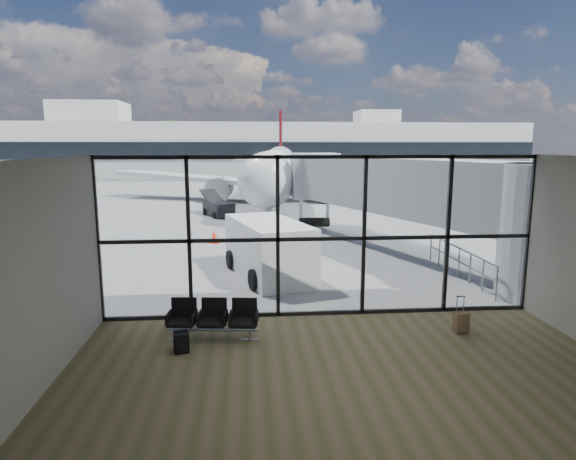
{
  "coord_description": "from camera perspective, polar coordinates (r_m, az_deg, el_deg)",
  "views": [
    {
      "loc": [
        -2.0,
        -12.9,
        4.75
      ],
      "look_at": [
        -0.67,
        3.0,
        1.93
      ],
      "focal_mm": 30.0,
      "sensor_mm": 36.0,
      "label": 1
    }
  ],
  "objects": [
    {
      "name": "suitcase",
      "position": [
        13.25,
        19.87,
        -10.27
      ],
      "size": [
        0.37,
        0.29,
        0.96
      ],
      "rotation": [
        0.0,
        0.0,
        0.1
      ],
      "color": "brown",
      "rests_on": "ground"
    },
    {
      "name": "apron_railing",
      "position": [
        18.52,
        19.6,
        -3.14
      ],
      "size": [
        0.06,
        5.46,
        1.11
      ],
      "color": "gray",
      "rests_on": "ground"
    },
    {
      "name": "traffic_cone_b",
      "position": [
        24.93,
        -2.09,
        -0.37
      ],
      "size": [
        0.38,
        0.38,
        0.54
      ],
      "color": "orange",
      "rests_on": "ground"
    },
    {
      "name": "mobile_stairs",
      "position": [
        27.75,
        -30.28,
        -0.08
      ],
      "size": [
        2.36,
        3.49,
        2.25
      ],
      "rotation": [
        0.0,
        0.0,
        -0.3
      ],
      "color": "yellow",
      "rests_on": "ground"
    },
    {
      "name": "tree_4",
      "position": [
        87.0,
        -17.67,
        9.89
      ],
      "size": [
        5.61,
        5.61,
        8.07
      ],
      "color": "#382619",
      "rests_on": "ground"
    },
    {
      "name": "tree_1",
      "position": [
        92.62,
        -28.73,
        9.12
      ],
      "size": [
        5.61,
        5.61,
        8.07
      ],
      "color": "#382619",
      "rests_on": "ground"
    },
    {
      "name": "traffic_cone_a",
      "position": [
        23.89,
        -8.73,
        -0.8
      ],
      "size": [
        0.46,
        0.46,
        0.66
      ],
      "color": "#FF350D",
      "rests_on": "ground"
    },
    {
      "name": "glass_curtain_wall",
      "position": [
        13.29,
        3.95,
        -0.85
      ],
      "size": [
        12.1,
        0.12,
        4.5
      ],
      "color": "white",
      "rests_on": "ground"
    },
    {
      "name": "seating_row",
      "position": [
        12.26,
        -8.83,
        -10.13
      ],
      "size": [
        2.23,
        0.84,
        0.99
      ],
      "rotation": [
        0.0,
        0.0,
        -0.1
      ],
      "color": "gray",
      "rests_on": "ground"
    },
    {
      "name": "tree_5",
      "position": [
        85.9,
        -13.72,
        10.49
      ],
      "size": [
        6.27,
        6.27,
        9.03
      ],
      "color": "#382619",
      "rests_on": "ground"
    },
    {
      "name": "ground",
      "position": [
        53.15,
        -2.62,
        4.88
      ],
      "size": [
        220.0,
        220.0,
        0.0
      ],
      "primitive_type": "plane",
      "color": "slate",
      "rests_on": "ground"
    },
    {
      "name": "tree_3",
      "position": [
        88.51,
        -21.48,
        9.26
      ],
      "size": [
        4.95,
        4.95,
        7.12
      ],
      "color": "#382619",
      "rests_on": "ground"
    },
    {
      "name": "lounge_shell",
      "position": [
        8.61,
        8.82,
        -4.21
      ],
      "size": [
        12.02,
        8.01,
        4.51
      ],
      "color": "brown",
      "rests_on": "ground"
    },
    {
      "name": "service_van",
      "position": [
        17.49,
        -2.2,
        -2.2
      ],
      "size": [
        3.28,
        5.08,
        2.04
      ],
      "rotation": [
        0.0,
        0.0,
        0.29
      ],
      "color": "silver",
      "rests_on": "ground"
    },
    {
      "name": "airliner",
      "position": [
        43.12,
        -1.45,
        7.21
      ],
      "size": [
        28.95,
        33.63,
        8.67
      ],
      "rotation": [
        0.0,
        0.0,
        -0.1
      ],
      "color": "silver",
      "rests_on": "ground"
    },
    {
      "name": "tree_2",
      "position": [
        90.39,
        -25.23,
        9.79
      ],
      "size": [
        6.27,
        6.27,
        9.03
      ],
      "color": "#382619",
      "rests_on": "ground"
    },
    {
      "name": "jet_bridge",
      "position": [
        21.23,
        14.25,
        4.34
      ],
      "size": [
        8.0,
        16.5,
        4.33
      ],
      "color": "gray",
      "rests_on": "ground"
    },
    {
      "name": "backpack",
      "position": [
        11.66,
        -12.51,
        -12.92
      ],
      "size": [
        0.39,
        0.38,
        0.52
      ],
      "rotation": [
        0.0,
        0.0,
        0.26
      ],
      "color": "black",
      "rests_on": "ground"
    },
    {
      "name": "belt_loader",
      "position": [
        33.03,
        -8.3,
        2.63
      ],
      "size": [
        2.62,
        3.81,
        1.68
      ],
      "rotation": [
        0.0,
        0.0,
        0.43
      ],
      "color": "black",
      "rests_on": "ground"
    },
    {
      "name": "far_terminal",
      "position": [
        74.89,
        -3.75,
        9.58
      ],
      "size": [
        80.0,
        12.2,
        11.0
      ],
      "color": "#ADADA8",
      "rests_on": "ground"
    }
  ]
}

